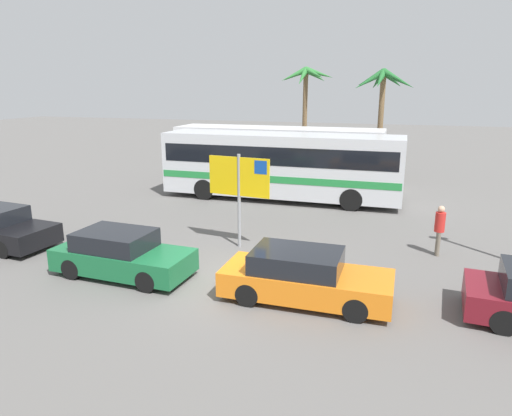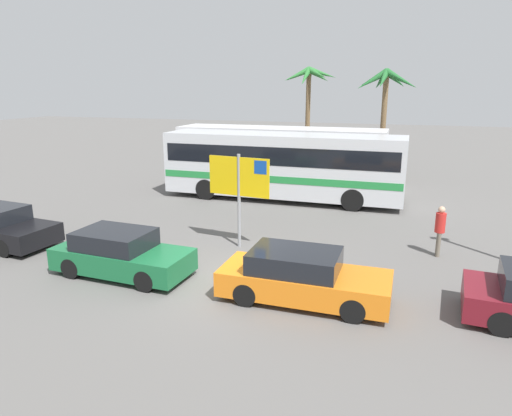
{
  "view_description": "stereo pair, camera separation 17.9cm",
  "coord_description": "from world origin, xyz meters",
  "px_view_note": "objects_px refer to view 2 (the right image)",
  "views": [
    {
      "loc": [
        4.42,
        -11.31,
        5.34
      ],
      "look_at": [
        -0.2,
        3.3,
        1.3
      ],
      "focal_mm": 32.38,
      "sensor_mm": 36.0,
      "label": 1
    },
    {
      "loc": [
        4.59,
        -11.26,
        5.34
      ],
      "look_at": [
        -0.2,
        3.3,
        1.3
      ],
      "focal_mm": 32.38,
      "sensor_mm": 36.0,
      "label": 2
    }
  ],
  "objects_px": {
    "bus_front_coach": "(283,163)",
    "car_orange": "(302,277)",
    "ferry_sign": "(240,180)",
    "pedestrian_near_sign": "(440,227)",
    "car_green": "(121,254)",
    "bus_rear_coach": "(280,153)"
  },
  "relations": [
    {
      "from": "bus_rear_coach",
      "to": "car_green",
      "type": "relative_size",
      "value": 2.78
    },
    {
      "from": "bus_rear_coach",
      "to": "ferry_sign",
      "type": "relative_size",
      "value": 3.56
    },
    {
      "from": "bus_rear_coach",
      "to": "car_orange",
      "type": "xyz_separation_m",
      "value": [
        4.39,
        -13.84,
        -1.15
      ]
    },
    {
      "from": "bus_front_coach",
      "to": "car_green",
      "type": "height_order",
      "value": "bus_front_coach"
    },
    {
      "from": "bus_front_coach",
      "to": "car_orange",
      "type": "height_order",
      "value": "bus_front_coach"
    },
    {
      "from": "bus_front_coach",
      "to": "car_orange",
      "type": "xyz_separation_m",
      "value": [
        3.35,
        -10.54,
        -1.15
      ]
    },
    {
      "from": "bus_rear_coach",
      "to": "pedestrian_near_sign",
      "type": "distance_m",
      "value": 12.21
    },
    {
      "from": "car_orange",
      "to": "bus_front_coach",
      "type": "bearing_deg",
      "value": 108.0
    },
    {
      "from": "ferry_sign",
      "to": "car_orange",
      "type": "xyz_separation_m",
      "value": [
        2.9,
        -3.38,
        -1.69
      ]
    },
    {
      "from": "bus_front_coach",
      "to": "car_orange",
      "type": "bearing_deg",
      "value": -72.36
    },
    {
      "from": "car_orange",
      "to": "car_green",
      "type": "bearing_deg",
      "value": -179.78
    },
    {
      "from": "ferry_sign",
      "to": "car_green",
      "type": "relative_size",
      "value": 0.78
    },
    {
      "from": "bus_front_coach",
      "to": "car_green",
      "type": "relative_size",
      "value": 2.78
    },
    {
      "from": "bus_front_coach",
      "to": "pedestrian_near_sign",
      "type": "bearing_deg",
      "value": -41.16
    },
    {
      "from": "ferry_sign",
      "to": "car_orange",
      "type": "relative_size",
      "value": 0.74
    },
    {
      "from": "car_orange",
      "to": "pedestrian_near_sign",
      "type": "distance_m",
      "value": 5.75
    },
    {
      "from": "bus_front_coach",
      "to": "car_green",
      "type": "bearing_deg",
      "value": -100.89
    },
    {
      "from": "pedestrian_near_sign",
      "to": "car_orange",
      "type": "bearing_deg",
      "value": -128.55
    },
    {
      "from": "ferry_sign",
      "to": "car_green",
      "type": "height_order",
      "value": "ferry_sign"
    },
    {
      "from": "bus_rear_coach",
      "to": "pedestrian_near_sign",
      "type": "height_order",
      "value": "bus_rear_coach"
    },
    {
      "from": "car_orange",
      "to": "pedestrian_near_sign",
      "type": "bearing_deg",
      "value": 52.8
    },
    {
      "from": "bus_front_coach",
      "to": "ferry_sign",
      "type": "xyz_separation_m",
      "value": [
        0.45,
        -7.15,
        0.54
      ]
    }
  ]
}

